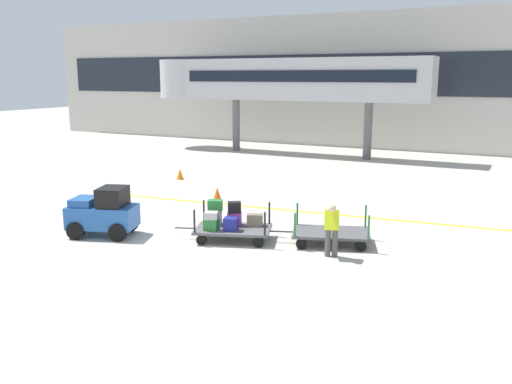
{
  "coord_description": "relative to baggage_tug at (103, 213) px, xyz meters",
  "views": [
    {
      "loc": [
        8.13,
        -12.42,
        5.0
      ],
      "look_at": [
        0.72,
        2.3,
        1.47
      ],
      "focal_mm": 38.19,
      "sensor_mm": 36.0,
      "label": 1
    }
  ],
  "objects": [
    {
      "name": "apron_lead_line",
      "position": [
        4.62,
        5.76,
        -0.75
      ],
      "size": [
        18.19,
        1.95,
        0.01
      ],
      "primitive_type": "cube",
      "rotation": [
        0.0,
        0.0,
        0.1
      ],
      "color": "yellow",
      "rests_on": "ground_plane"
    },
    {
      "name": "safety_cone_near",
      "position": [
        -3.35,
        9.08,
        -0.48
      ],
      "size": [
        0.36,
        0.36,
        0.55
      ],
      "primitive_type": "cone",
      "color": "orange",
      "rests_on": "ground_plane"
    },
    {
      "name": "terminal_building",
      "position": [
        3.71,
        25.65,
        3.88
      ],
      "size": [
        59.72,
        2.51,
        9.25
      ],
      "color": "#BCB7AD",
      "rests_on": "ground_plane"
    },
    {
      "name": "ground_plane",
      "position": [
        3.71,
        -0.33,
        -0.75
      ],
      "size": [
        120.0,
        120.0,
        0.0
      ],
      "primitive_type": "plane",
      "color": "#B2ADA0"
    },
    {
      "name": "baggage_handler",
      "position": [
        7.16,
        1.23,
        0.11
      ],
      "size": [
        0.51,
        0.52,
        1.56
      ],
      "color": "#4C4C4C",
      "rests_on": "ground_plane"
    },
    {
      "name": "baggage_cart_lead",
      "position": [
        3.8,
        1.4,
        -0.2
      ],
      "size": [
        3.07,
        2.08,
        1.19
      ],
      "color": "#4C4C4F",
      "rests_on": "ground_plane"
    },
    {
      "name": "safety_cone_far",
      "position": [
        0.66,
        5.92,
        -0.48
      ],
      "size": [
        0.36,
        0.36,
        0.55
      ],
      "primitive_type": "cone",
      "color": "#EA590F",
      "rests_on": "ground_plane"
    },
    {
      "name": "baggage_cart_middle",
      "position": [
        6.75,
        2.38,
        -0.41
      ],
      "size": [
        3.07,
        2.08,
        1.1
      ],
      "color": "#4C4C4F",
      "rests_on": "ground_plane"
    },
    {
      "name": "baggage_tug",
      "position": [
        0.0,
        0.0,
        0.0
      ],
      "size": [
        2.35,
        1.8,
        1.58
      ],
      "color": "#2659A5",
      "rests_on": "ground_plane"
    },
    {
      "name": "jet_bridge",
      "position": [
        -3.17,
        19.66,
        3.98
      ],
      "size": [
        18.61,
        3.0,
        6.07
      ],
      "color": "#B7B7BC",
      "rests_on": "ground_plane"
    }
  ]
}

